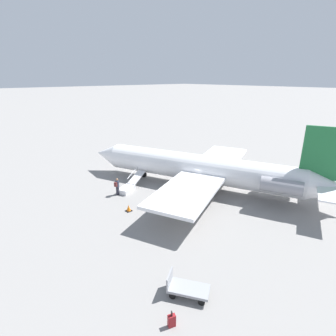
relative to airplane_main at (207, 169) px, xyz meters
name	(u,v)px	position (x,y,z in m)	size (l,w,h in m)	color
ground_plane	(197,187)	(0.86, 0.35, -2.20)	(600.00, 600.00, 0.00)	gray
airplane_main	(207,169)	(0.00, 0.00, 0.00)	(26.02, 20.05, 7.32)	white
boarding_stairs	(128,187)	(5.01, 6.30, -1.82)	(2.47, 4.10, 1.78)	silver
passenger	(117,186)	(4.79, 7.73, -1.20)	(0.45, 0.57, 1.74)	#23232D
luggage_cart	(186,288)	(-8.60, 11.70, -1.74)	(2.45, 2.11, 1.22)	gray
suitcase	(172,321)	(-9.45, 13.54, -1.87)	(0.34, 0.42, 0.88)	maroon
traffic_cone_near_stairs	(129,208)	(1.30, 8.77, -1.94)	(0.51, 0.51, 0.56)	black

